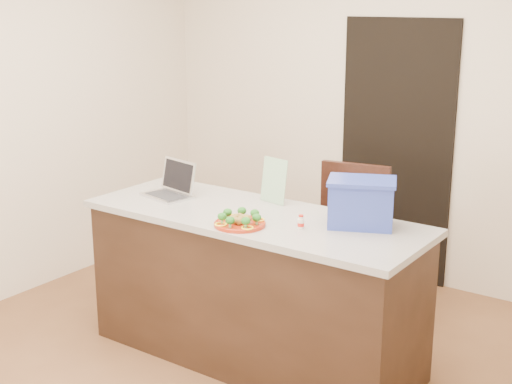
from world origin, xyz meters
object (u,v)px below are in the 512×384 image
Objects in this scene: napkin at (231,221)px; plate at (240,224)px; laptop at (173,186)px; island at (254,287)px; blue_box at (361,202)px; chair at (345,234)px; yogurt_bottle at (301,223)px.

plate is at bearing -22.68° from napkin.
plate is 0.82× the size of laptop.
napkin is (-0.09, 0.04, -0.01)m from plate.
laptop reaches higher than plate.
island is 0.84m from laptop.
plate is 0.77m from laptop.
blue_box reaches higher than chair.
island is at bearing 8.80° from laptop.
blue_box reaches higher than yogurt_bottle.
chair is (0.11, 1.03, -0.32)m from plate.
blue_box is at bearing 35.19° from plate.
napkin is 0.13× the size of chair.
island is at bearing 168.22° from yogurt_bottle.
blue_box reaches higher than napkin.
plate is 0.27× the size of chair.
island is 4.66× the size of blue_box.
napkin is at bearing -175.22° from blue_box.
yogurt_bottle is 0.23× the size of laptop.
yogurt_bottle is at bearing 25.68° from plate.
island is 26.09× the size of yogurt_bottle.
laptop reaches higher than island.
plate is at bearing -154.32° from yogurt_bottle.
plate is 1.09m from chair.
napkin is 0.40× the size of laptop.
yogurt_bottle is 0.35m from blue_box.
island is 0.62m from yogurt_bottle.
napkin reaches higher than island.
island is at bearing -111.42° from chair.
napkin is at bearing -164.29° from yogurt_bottle.
napkin is at bearing -110.42° from chair.
chair reaches higher than island.
napkin is 0.31× the size of blue_box.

